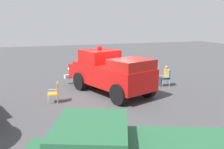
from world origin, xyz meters
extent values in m
plane|color=#424244|center=(0.00, 0.00, 0.00)|extent=(60.00, 60.00, 0.00)
cylinder|color=black|center=(1.76, 1.38, 0.52)|extent=(1.09, 0.64, 1.04)
cylinder|color=black|center=(2.42, -0.50, 0.52)|extent=(1.09, 0.64, 1.04)
cylinder|color=black|center=(-1.55, 0.23, 0.52)|extent=(1.09, 0.64, 1.04)
cylinder|color=black|center=(-0.89, -1.66, 0.52)|extent=(1.09, 0.64, 1.04)
cube|color=red|center=(0.44, -0.14, 1.05)|extent=(5.32, 3.60, 1.10)
cube|color=red|center=(3.13, 0.80, 0.92)|extent=(1.43, 1.96, 0.84)
cube|color=red|center=(1.52, 0.24, 1.95)|extent=(2.23, 2.35, 0.76)
cube|color=#B21914|center=(-1.03, -0.65, 1.80)|extent=(2.25, 2.41, 0.60)
cube|color=silver|center=(3.55, 0.95, 0.92)|extent=(0.59, 1.40, 0.64)
cube|color=silver|center=(3.65, 0.98, 0.50)|extent=(0.93, 2.18, 0.24)
sphere|color=white|center=(3.29, 1.69, 1.00)|extent=(0.33, 0.33, 0.26)
sphere|color=white|center=(3.81, 0.21, 1.00)|extent=(0.33, 0.33, 0.26)
sphere|color=red|center=(1.52, 0.24, 2.45)|extent=(0.36, 0.36, 0.28)
cylinder|color=#B7BABF|center=(0.68, -3.49, 0.22)|extent=(0.03, 0.03, 0.44)
cylinder|color=#B7BABF|center=(1.10, -3.60, 0.22)|extent=(0.03, 0.03, 0.44)
cylinder|color=#B7BABF|center=(0.57, -3.91, 0.22)|extent=(0.03, 0.03, 0.44)
cylinder|color=#B7BABF|center=(0.99, -4.02, 0.22)|extent=(0.03, 0.03, 0.44)
cube|color=#1959A5|center=(0.83, -3.75, 0.46)|extent=(0.58, 0.58, 0.04)
cube|color=#1959A5|center=(0.77, -3.99, 0.74)|extent=(0.47, 0.16, 0.56)
cube|color=#B7BABF|center=(0.60, -3.69, 0.62)|extent=(0.14, 0.44, 0.03)
cube|color=#B7BABF|center=(1.07, -3.81, 0.62)|extent=(0.14, 0.44, 0.03)
cylinder|color=#B7BABF|center=(-0.36, 3.42, 0.22)|extent=(0.03, 0.03, 0.44)
cylinder|color=#B7BABF|center=(0.07, 3.34, 0.22)|extent=(0.03, 0.03, 0.44)
cylinder|color=#B7BABF|center=(-0.44, 2.99, 0.22)|extent=(0.03, 0.03, 0.44)
cylinder|color=#B7BABF|center=(-0.01, 2.91, 0.22)|extent=(0.03, 0.03, 0.44)
cube|color=orange|center=(-0.18, 3.17, 0.46)|extent=(0.56, 0.56, 0.04)
cube|color=orange|center=(-0.23, 2.93, 0.74)|extent=(0.48, 0.13, 0.56)
cube|color=#B7BABF|center=(-0.42, 3.21, 0.62)|extent=(0.12, 0.44, 0.03)
cube|color=#B7BABF|center=(0.05, 3.12, 0.62)|extent=(0.12, 0.44, 0.03)
cylinder|color=#383842|center=(0.81, -3.47, 0.23)|extent=(0.16, 0.16, 0.45)
cylinder|color=#383842|center=(1.00, -3.52, 0.23)|extent=(0.16, 0.16, 0.45)
cube|color=#383842|center=(0.77, -3.62, 0.51)|extent=(0.25, 0.46, 0.13)
cube|color=#383842|center=(0.96, -3.67, 0.51)|extent=(0.25, 0.46, 0.13)
cube|color=gold|center=(0.81, -3.84, 0.81)|extent=(0.44, 0.31, 0.54)
sphere|color=#9E704C|center=(0.82, -3.82, 1.18)|extent=(0.27, 0.27, 0.22)
cylinder|color=#2D334C|center=(4.15, -1.56, 0.44)|extent=(0.21, 0.21, 0.88)
cylinder|color=#2D334C|center=(3.96, -1.67, 0.44)|extent=(0.21, 0.21, 0.88)
cube|color=gold|center=(4.06, -1.62, 1.16)|extent=(0.49, 0.44, 0.56)
cylinder|color=gold|center=(4.29, -1.48, 1.10)|extent=(0.14, 0.14, 0.60)
cylinder|color=gold|center=(3.83, -1.76, 1.10)|extent=(0.14, 0.14, 0.60)
sphere|color=tan|center=(4.06, -1.62, 1.56)|extent=(0.32, 0.32, 0.23)
cube|color=orange|center=(1.15, -3.17, 0.02)|extent=(0.40, 0.40, 0.04)
cone|color=orange|center=(1.15, -3.17, 0.33)|extent=(0.32, 0.32, 0.60)
camera|label=1|loc=(-12.24, 4.35, 3.94)|focal=40.03mm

